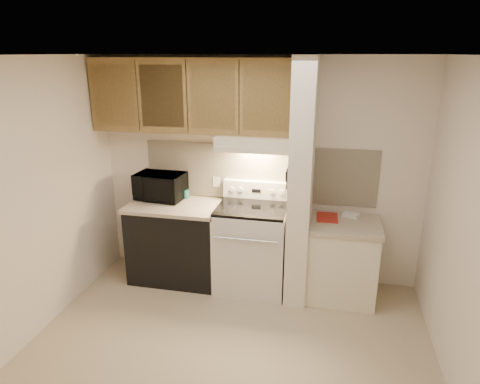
% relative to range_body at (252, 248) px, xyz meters
% --- Properties ---
extents(floor, '(3.60, 3.60, 0.00)m').
position_rel_range_body_xyz_m(floor, '(0.00, -1.16, -0.46)').
color(floor, tan).
rests_on(floor, ground).
extents(ceiling, '(3.60, 3.60, 0.00)m').
position_rel_range_body_xyz_m(ceiling, '(0.00, -1.16, 2.04)').
color(ceiling, white).
rests_on(ceiling, wall_back).
extents(wall_back, '(3.60, 2.50, 0.02)m').
position_rel_range_body_xyz_m(wall_back, '(0.00, 0.34, 0.79)').
color(wall_back, '#F1E1CC').
rests_on(wall_back, floor).
extents(wall_left, '(0.02, 3.00, 2.50)m').
position_rel_range_body_xyz_m(wall_left, '(-1.80, -1.16, 0.79)').
color(wall_left, '#F1E1CC').
rests_on(wall_left, floor).
extents(wall_right, '(0.02, 3.00, 2.50)m').
position_rel_range_body_xyz_m(wall_right, '(1.80, -1.16, 0.79)').
color(wall_right, '#F1E1CC').
rests_on(wall_right, floor).
extents(backsplash, '(2.60, 0.02, 0.63)m').
position_rel_range_body_xyz_m(backsplash, '(0.00, 0.33, 0.78)').
color(backsplash, '#FFF0CB').
rests_on(backsplash, wall_back).
extents(range_body, '(0.76, 0.65, 0.92)m').
position_rel_range_body_xyz_m(range_body, '(0.00, 0.00, 0.00)').
color(range_body, silver).
rests_on(range_body, floor).
extents(oven_window, '(0.50, 0.01, 0.30)m').
position_rel_range_body_xyz_m(oven_window, '(0.00, -0.32, 0.04)').
color(oven_window, black).
rests_on(oven_window, range_body).
extents(oven_handle, '(0.65, 0.02, 0.02)m').
position_rel_range_body_xyz_m(oven_handle, '(0.00, -0.35, 0.26)').
color(oven_handle, silver).
rests_on(oven_handle, range_body).
extents(cooktop, '(0.74, 0.64, 0.03)m').
position_rel_range_body_xyz_m(cooktop, '(0.00, 0.00, 0.48)').
color(cooktop, black).
rests_on(cooktop, range_body).
extents(range_backguard, '(0.76, 0.08, 0.20)m').
position_rel_range_body_xyz_m(range_backguard, '(0.00, 0.28, 0.59)').
color(range_backguard, silver).
rests_on(range_backguard, range_body).
extents(range_display, '(0.10, 0.01, 0.04)m').
position_rel_range_body_xyz_m(range_display, '(0.00, 0.24, 0.59)').
color(range_display, black).
rests_on(range_display, range_backguard).
extents(range_knob_left_outer, '(0.05, 0.02, 0.05)m').
position_rel_range_body_xyz_m(range_knob_left_outer, '(-0.28, 0.24, 0.59)').
color(range_knob_left_outer, silver).
rests_on(range_knob_left_outer, range_backguard).
extents(range_knob_left_inner, '(0.05, 0.02, 0.05)m').
position_rel_range_body_xyz_m(range_knob_left_inner, '(-0.18, 0.24, 0.59)').
color(range_knob_left_inner, silver).
rests_on(range_knob_left_inner, range_backguard).
extents(range_knob_right_inner, '(0.05, 0.02, 0.05)m').
position_rel_range_body_xyz_m(range_knob_right_inner, '(0.18, 0.24, 0.59)').
color(range_knob_right_inner, silver).
rests_on(range_knob_right_inner, range_backguard).
extents(range_knob_right_outer, '(0.05, 0.02, 0.05)m').
position_rel_range_body_xyz_m(range_knob_right_outer, '(0.28, 0.24, 0.59)').
color(range_knob_right_outer, silver).
rests_on(range_knob_right_outer, range_backguard).
extents(dishwasher_front, '(1.00, 0.63, 0.87)m').
position_rel_range_body_xyz_m(dishwasher_front, '(-0.88, 0.01, -0.03)').
color(dishwasher_front, black).
rests_on(dishwasher_front, floor).
extents(left_countertop, '(1.04, 0.67, 0.04)m').
position_rel_range_body_xyz_m(left_countertop, '(-0.88, 0.01, 0.43)').
color(left_countertop, '#BEAB92').
rests_on(left_countertop, dishwasher_front).
extents(spoon_rest, '(0.23, 0.16, 0.02)m').
position_rel_range_body_xyz_m(spoon_rest, '(-1.11, 0.21, 0.46)').
color(spoon_rest, black).
rests_on(spoon_rest, left_countertop).
extents(teal_jar, '(0.12, 0.12, 0.10)m').
position_rel_range_body_xyz_m(teal_jar, '(-0.83, 0.23, 0.50)').
color(teal_jar, '#256F68').
rests_on(teal_jar, left_countertop).
extents(outlet, '(0.08, 0.01, 0.12)m').
position_rel_range_body_xyz_m(outlet, '(-0.48, 0.32, 0.64)').
color(outlet, beige).
rests_on(outlet, backsplash).
extents(microwave, '(0.57, 0.42, 0.30)m').
position_rel_range_body_xyz_m(microwave, '(-1.10, 0.15, 0.60)').
color(microwave, black).
rests_on(microwave, left_countertop).
extents(partition_pillar, '(0.22, 0.70, 2.50)m').
position_rel_range_body_xyz_m(partition_pillar, '(0.51, -0.01, 0.79)').
color(partition_pillar, white).
rests_on(partition_pillar, floor).
extents(pillar_trim, '(0.01, 0.70, 0.04)m').
position_rel_range_body_xyz_m(pillar_trim, '(0.39, -0.01, 0.84)').
color(pillar_trim, olive).
rests_on(pillar_trim, partition_pillar).
extents(knife_strip, '(0.02, 0.42, 0.04)m').
position_rel_range_body_xyz_m(knife_strip, '(0.39, -0.06, 0.86)').
color(knife_strip, black).
rests_on(knife_strip, partition_pillar).
extents(knife_blade_a, '(0.01, 0.03, 0.16)m').
position_rel_range_body_xyz_m(knife_blade_a, '(0.38, -0.23, 0.76)').
color(knife_blade_a, silver).
rests_on(knife_blade_a, knife_strip).
extents(knife_handle_a, '(0.02, 0.02, 0.10)m').
position_rel_range_body_xyz_m(knife_handle_a, '(0.38, -0.22, 0.91)').
color(knife_handle_a, black).
rests_on(knife_handle_a, knife_strip).
extents(knife_blade_b, '(0.01, 0.04, 0.18)m').
position_rel_range_body_xyz_m(knife_blade_b, '(0.38, -0.15, 0.75)').
color(knife_blade_b, silver).
rests_on(knife_blade_b, knife_strip).
extents(knife_handle_b, '(0.02, 0.02, 0.10)m').
position_rel_range_body_xyz_m(knife_handle_b, '(0.38, -0.13, 0.91)').
color(knife_handle_b, black).
rests_on(knife_handle_b, knife_strip).
extents(knife_blade_c, '(0.01, 0.04, 0.20)m').
position_rel_range_body_xyz_m(knife_blade_c, '(0.38, -0.07, 0.74)').
color(knife_blade_c, silver).
rests_on(knife_blade_c, knife_strip).
extents(knife_handle_c, '(0.02, 0.02, 0.10)m').
position_rel_range_body_xyz_m(knife_handle_c, '(0.38, -0.04, 0.91)').
color(knife_handle_c, black).
rests_on(knife_handle_c, knife_strip).
extents(knife_blade_d, '(0.01, 0.04, 0.16)m').
position_rel_range_body_xyz_m(knife_blade_d, '(0.38, 0.03, 0.76)').
color(knife_blade_d, silver).
rests_on(knife_blade_d, knife_strip).
extents(knife_handle_d, '(0.02, 0.02, 0.10)m').
position_rel_range_body_xyz_m(knife_handle_d, '(0.38, 0.03, 0.91)').
color(knife_handle_d, black).
rests_on(knife_handle_d, knife_strip).
extents(knife_blade_e, '(0.01, 0.04, 0.18)m').
position_rel_range_body_xyz_m(knife_blade_e, '(0.38, 0.10, 0.75)').
color(knife_blade_e, silver).
rests_on(knife_blade_e, knife_strip).
extents(knife_handle_e, '(0.02, 0.02, 0.10)m').
position_rel_range_body_xyz_m(knife_handle_e, '(0.38, 0.11, 0.91)').
color(knife_handle_e, black).
rests_on(knife_handle_e, knife_strip).
extents(oven_mitt, '(0.03, 0.11, 0.25)m').
position_rel_range_body_xyz_m(oven_mitt, '(0.38, 0.17, 0.71)').
color(oven_mitt, slate).
rests_on(oven_mitt, partition_pillar).
extents(right_cab_base, '(0.70, 0.60, 0.81)m').
position_rel_range_body_xyz_m(right_cab_base, '(0.97, -0.01, -0.06)').
color(right_cab_base, beige).
rests_on(right_cab_base, floor).
extents(right_countertop, '(0.74, 0.64, 0.04)m').
position_rel_range_body_xyz_m(right_countertop, '(0.97, -0.01, 0.37)').
color(right_countertop, '#BEAB92').
rests_on(right_countertop, right_cab_base).
extents(red_folder, '(0.23, 0.31, 0.01)m').
position_rel_range_body_xyz_m(red_folder, '(0.79, 0.09, 0.39)').
color(red_folder, '#AC261A').
rests_on(red_folder, right_countertop).
extents(white_box, '(0.19, 0.16, 0.04)m').
position_rel_range_body_xyz_m(white_box, '(1.04, 0.17, 0.41)').
color(white_box, white).
rests_on(white_box, right_countertop).
extents(range_hood, '(0.78, 0.44, 0.15)m').
position_rel_range_body_xyz_m(range_hood, '(0.00, 0.12, 1.17)').
color(range_hood, beige).
rests_on(range_hood, upper_cabinets).
extents(hood_lip, '(0.78, 0.04, 0.06)m').
position_rel_range_body_xyz_m(hood_lip, '(0.00, -0.08, 1.12)').
color(hood_lip, beige).
rests_on(hood_lip, range_hood).
extents(upper_cabinets, '(2.18, 0.33, 0.77)m').
position_rel_range_body_xyz_m(upper_cabinets, '(-0.69, 0.17, 1.62)').
color(upper_cabinets, olive).
rests_on(upper_cabinets, wall_back).
extents(cab_door_a, '(0.46, 0.01, 0.63)m').
position_rel_range_body_xyz_m(cab_door_a, '(-1.51, 0.01, 1.62)').
color(cab_door_a, olive).
rests_on(cab_door_a, upper_cabinets).
extents(cab_gap_a, '(0.01, 0.01, 0.73)m').
position_rel_range_body_xyz_m(cab_gap_a, '(-1.23, 0.01, 1.62)').
color(cab_gap_a, black).
rests_on(cab_gap_a, upper_cabinets).
extents(cab_door_b, '(0.46, 0.01, 0.63)m').
position_rel_range_body_xyz_m(cab_door_b, '(-0.96, 0.01, 1.62)').
color(cab_door_b, olive).
rests_on(cab_door_b, upper_cabinets).
extents(cab_gap_b, '(0.01, 0.01, 0.73)m').
position_rel_range_body_xyz_m(cab_gap_b, '(-0.69, 0.01, 1.62)').
color(cab_gap_b, black).
rests_on(cab_gap_b, upper_cabinets).
extents(cab_door_c, '(0.46, 0.01, 0.63)m').
position_rel_range_body_xyz_m(cab_door_c, '(-0.42, 0.01, 1.62)').
color(cab_door_c, olive).
rests_on(cab_door_c, upper_cabinets).
extents(cab_gap_c, '(0.01, 0.01, 0.73)m').
position_rel_range_body_xyz_m(cab_gap_c, '(-0.14, 0.01, 1.62)').
color(cab_gap_c, black).
rests_on(cab_gap_c, upper_cabinets).
extents(cab_door_d, '(0.46, 0.01, 0.63)m').
position_rel_range_body_xyz_m(cab_door_d, '(0.13, 0.01, 1.62)').
color(cab_door_d, olive).
rests_on(cab_door_d, upper_cabinets).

